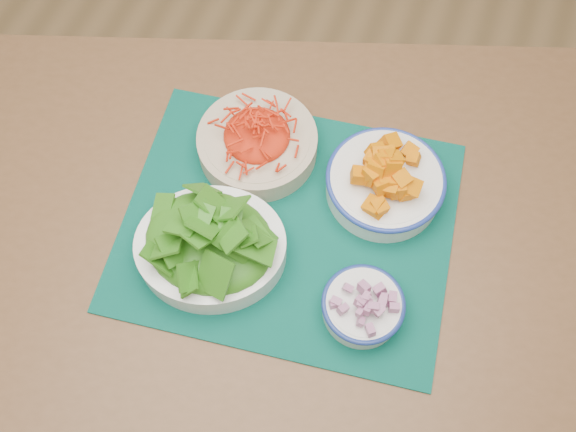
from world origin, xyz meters
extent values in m
plane|color=#AA8352|center=(0.00, 0.00, 0.00)|extent=(4.00, 4.00, 0.00)
cube|color=brown|center=(0.10, -0.06, 0.73)|extent=(1.46, 1.19, 0.04)
cylinder|color=brown|center=(-0.56, 0.10, 0.35)|extent=(0.06, 0.06, 0.71)
cylinder|color=brown|center=(0.53, 0.46, 0.35)|extent=(0.06, 0.06, 0.71)
cube|color=#00332B|center=(0.16, -0.01, 0.75)|extent=(0.58, 0.50, 0.00)
cylinder|color=beige|center=(0.06, 0.10, 0.78)|extent=(0.27, 0.27, 0.05)
ellipsoid|color=red|center=(0.06, 0.10, 0.82)|extent=(0.18, 0.18, 0.04)
cylinder|color=white|center=(0.29, 0.10, 0.78)|extent=(0.24, 0.24, 0.05)
torus|color=#203796|center=(0.29, 0.10, 0.80)|extent=(0.20, 0.20, 0.01)
ellipsoid|color=orange|center=(0.29, 0.10, 0.83)|extent=(0.17, 0.17, 0.06)
ellipsoid|color=#1B600D|center=(0.06, -0.11, 0.84)|extent=(0.21, 0.18, 0.07)
cylinder|color=silver|center=(0.32, -0.12, 0.77)|extent=(0.14, 0.14, 0.04)
torus|color=navy|center=(0.32, -0.12, 0.79)|extent=(0.13, 0.13, 0.01)
ellipsoid|color=#7B1049|center=(0.32, -0.12, 0.81)|extent=(0.11, 0.11, 0.03)
camera|label=1|loc=(0.31, -0.44, 1.71)|focal=40.00mm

